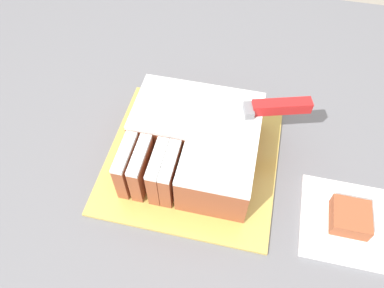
{
  "coord_description": "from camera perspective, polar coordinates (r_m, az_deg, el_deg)",
  "views": [
    {
      "loc": [
        0.13,
        -0.45,
        1.55
      ],
      "look_at": [
        0.04,
        -0.06,
        1.0
      ],
      "focal_mm": 35.0,
      "sensor_mm": 36.0,
      "label": 1
    }
  ],
  "objects": [
    {
      "name": "ground_plane",
      "position": [
        1.61,
        -1.11,
        -19.34
      ],
      "size": [
        8.0,
        8.0,
        0.0
      ],
      "primitive_type": "plane",
      "color": "#9E9384"
    },
    {
      "name": "countertop",
      "position": [
        1.17,
        -1.48,
        -12.67
      ],
      "size": [
        1.4,
        1.1,
        0.95
      ],
      "color": "slate",
      "rests_on": "ground_plane"
    },
    {
      "name": "cake_board",
      "position": [
        0.72,
        -0.0,
        -2.24
      ],
      "size": [
        0.32,
        0.31,
        0.01
      ],
      "color": "gold",
      "rests_on": "countertop"
    },
    {
      "name": "paper_napkin",
      "position": [
        0.71,
        22.5,
        -10.89
      ],
      "size": [
        0.16,
        0.16,
        0.01
      ],
      "color": "white",
      "rests_on": "countertop"
    },
    {
      "name": "cake",
      "position": [
        0.68,
        0.39,
        0.2
      ],
      "size": [
        0.23,
        0.22,
        0.09
      ],
      "color": "#994C2D",
      "rests_on": "cake_board"
    },
    {
      "name": "brownie",
      "position": [
        0.69,
        22.97,
        -10.25
      ],
      "size": [
        0.06,
        0.06,
        0.03
      ],
      "color": "#994C2D",
      "rests_on": "paper_napkin"
    },
    {
      "name": "knife",
      "position": [
        0.67,
        10.26,
        5.34
      ],
      "size": [
        0.29,
        0.11,
        0.02
      ],
      "rotation": [
        0.0,
        0.0,
        3.44
      ],
      "color": "silver",
      "rests_on": "cake"
    }
  ]
}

